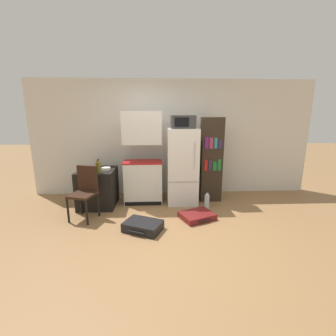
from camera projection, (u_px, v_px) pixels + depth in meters
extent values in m
plane|color=olive|center=(168.00, 233.00, 3.52)|extent=(24.00, 24.00, 0.00)
cube|color=silver|center=(172.00, 138.00, 5.19)|extent=(6.40, 0.10, 2.59)
cube|color=black|center=(98.00, 188.00, 4.56)|extent=(0.71, 0.77, 0.75)
cube|color=silver|center=(143.00, 182.00, 4.74)|extent=(0.78, 0.46, 0.85)
cube|color=#B21E1E|center=(143.00, 162.00, 4.64)|extent=(0.80, 0.47, 0.03)
cube|color=silver|center=(142.00, 128.00, 4.49)|extent=(0.78, 0.39, 0.65)
cube|color=black|center=(143.00, 204.00, 4.60)|extent=(0.75, 0.01, 0.08)
cube|color=white|center=(182.00, 166.00, 4.64)|extent=(0.62, 0.57, 1.55)
cube|color=gray|center=(184.00, 182.00, 4.42)|extent=(0.59, 0.01, 0.01)
cylinder|color=silver|center=(195.00, 155.00, 4.30)|extent=(0.02, 0.02, 0.54)
cube|color=#333333|center=(183.00, 122.00, 4.44)|extent=(0.47, 0.39, 0.26)
cube|color=black|center=(182.00, 122.00, 4.25)|extent=(0.27, 0.01, 0.17)
cube|color=#2D2319|center=(211.00, 160.00, 4.78)|extent=(0.44, 0.31, 1.77)
cube|color=red|center=(206.00, 165.00, 4.63)|extent=(0.06, 0.01, 0.23)
cube|color=#332856|center=(210.00, 165.00, 4.63)|extent=(0.06, 0.01, 0.23)
cube|color=#1E7033|center=(215.00, 166.00, 4.64)|extent=(0.08, 0.01, 0.19)
cube|color=#1E7033|center=(219.00, 165.00, 4.64)|extent=(0.07, 0.01, 0.24)
cube|color=#661E75|center=(207.00, 143.00, 4.53)|extent=(0.07, 0.01, 0.24)
cube|color=#A33351|center=(211.00, 143.00, 4.53)|extent=(0.08, 0.01, 0.22)
cube|color=teal|center=(216.00, 143.00, 4.54)|extent=(0.06, 0.01, 0.22)
cube|color=#332856|center=(220.00, 144.00, 4.55)|extent=(0.07, 0.01, 0.16)
cylinder|color=#566619|center=(99.00, 168.00, 4.18)|extent=(0.07, 0.07, 0.21)
cylinder|color=#566619|center=(98.00, 161.00, 4.15)|extent=(0.03, 0.03, 0.04)
cylinder|color=black|center=(98.00, 160.00, 4.14)|extent=(0.04, 0.04, 0.02)
cylinder|color=silver|center=(94.00, 170.00, 4.20)|extent=(0.07, 0.07, 0.11)
cylinder|color=silver|center=(94.00, 167.00, 4.19)|extent=(0.03, 0.03, 0.02)
cylinder|color=black|center=(94.00, 166.00, 4.18)|extent=(0.03, 0.03, 0.01)
cylinder|color=#AD1914|center=(97.00, 166.00, 4.51)|extent=(0.07, 0.07, 0.14)
cylinder|color=#AD1914|center=(97.00, 162.00, 4.49)|extent=(0.03, 0.03, 0.02)
cylinder|color=black|center=(97.00, 161.00, 4.49)|extent=(0.03, 0.03, 0.01)
cylinder|color=silver|center=(106.00, 169.00, 4.45)|extent=(0.18, 0.18, 0.05)
cylinder|color=black|center=(68.00, 211.00, 3.82)|extent=(0.04, 0.04, 0.44)
cylinder|color=black|center=(87.00, 213.00, 3.73)|extent=(0.04, 0.04, 0.44)
cylinder|color=black|center=(81.00, 203.00, 4.17)|extent=(0.04, 0.04, 0.44)
cylinder|color=black|center=(99.00, 205.00, 4.08)|extent=(0.04, 0.04, 0.44)
cube|color=#331E14|center=(83.00, 195.00, 3.90)|extent=(0.50, 0.50, 0.04)
cube|color=#331E14|center=(88.00, 178.00, 4.01)|extent=(0.38, 0.16, 0.46)
cube|color=black|center=(143.00, 226.00, 3.59)|extent=(0.69, 0.60, 0.15)
cylinder|color=black|center=(136.00, 232.00, 3.39)|extent=(0.25, 0.12, 0.02)
cube|color=maroon|center=(197.00, 216.00, 4.01)|extent=(0.69, 0.63, 0.10)
cylinder|color=black|center=(205.00, 221.00, 3.80)|extent=(0.24, 0.12, 0.02)
cylinder|color=silver|center=(207.00, 201.00, 4.48)|extent=(0.10, 0.10, 0.27)
cylinder|color=silver|center=(207.00, 194.00, 4.45)|extent=(0.04, 0.04, 0.05)
cylinder|color=black|center=(207.00, 192.00, 4.44)|extent=(0.05, 0.05, 0.03)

